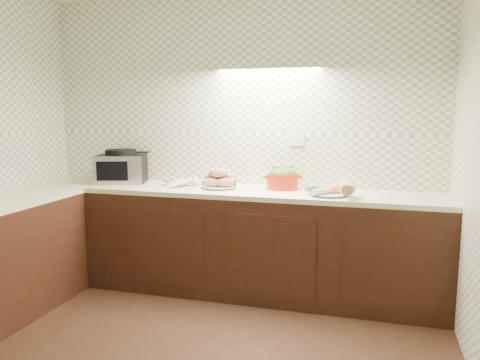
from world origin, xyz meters
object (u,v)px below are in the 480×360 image
(dutch_oven, at_px, (283,178))
(veg_plate, at_px, (337,190))
(sweet_potato_plate, at_px, (219,181))
(toaster_oven, at_px, (121,167))
(onion_bowl, at_px, (228,182))
(parsnip_pile, at_px, (182,182))

(dutch_oven, bearing_deg, veg_plate, -47.00)
(sweet_potato_plate, relative_size, dutch_oven, 0.87)
(toaster_oven, bearing_deg, onion_bowl, -13.16)
(dutch_oven, bearing_deg, sweet_potato_plate, 169.91)
(toaster_oven, relative_size, onion_bowl, 3.85)
(onion_bowl, xyz_separation_m, dutch_oven, (0.49, -0.00, 0.05))
(sweet_potato_plate, bearing_deg, dutch_oven, 11.72)
(dutch_oven, xyz_separation_m, veg_plate, (0.47, -0.22, -0.04))
(sweet_potato_plate, distance_m, veg_plate, 1.02)
(onion_bowl, distance_m, dutch_oven, 0.49)
(onion_bowl, bearing_deg, veg_plate, -13.15)
(sweet_potato_plate, bearing_deg, veg_plate, -6.24)
(toaster_oven, xyz_separation_m, veg_plate, (1.98, -0.16, -0.09))
(sweet_potato_plate, distance_m, dutch_oven, 0.55)
(veg_plate, bearing_deg, toaster_oven, 175.47)
(sweet_potato_plate, bearing_deg, parsnip_pile, 177.50)
(dutch_oven, distance_m, veg_plate, 0.52)
(parsnip_pile, xyz_separation_m, onion_bowl, (0.40, 0.10, 0.00))
(sweet_potato_plate, distance_m, onion_bowl, 0.13)
(parsnip_pile, relative_size, dutch_oven, 1.34)
(onion_bowl, bearing_deg, dutch_oven, -0.17)
(parsnip_pile, relative_size, onion_bowl, 3.53)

